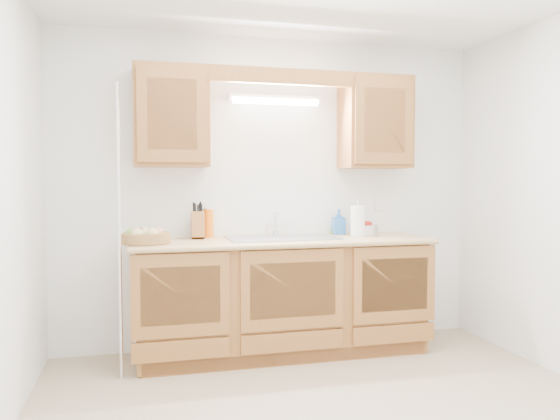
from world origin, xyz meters
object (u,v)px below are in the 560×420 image
object	(u,v)px
fruit_basket	(145,236)
knife_block	(198,225)
paper_towel	(358,221)
apple_bowl	(364,229)

from	to	relation	value
fruit_basket	knife_block	distance (m)	0.47
fruit_basket	paper_towel	bearing A→B (deg)	2.93
knife_block	paper_towel	world-z (taller)	paper_towel
knife_block	apple_bowl	bearing A→B (deg)	-0.94
fruit_basket	paper_towel	world-z (taller)	paper_towel
paper_towel	apple_bowl	distance (m)	0.13
fruit_basket	knife_block	size ratio (longest dim) A/B	1.26
fruit_basket	apple_bowl	distance (m)	1.75
knife_block	paper_towel	xyz separation A→B (m)	(1.26, -0.16, 0.01)
fruit_basket	apple_bowl	world-z (taller)	apple_bowl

